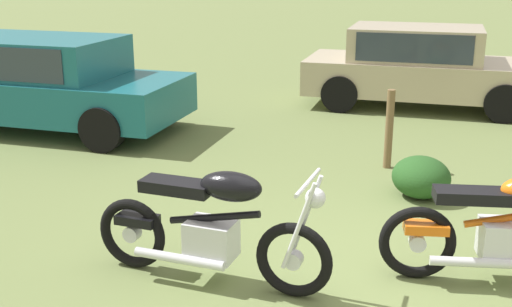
% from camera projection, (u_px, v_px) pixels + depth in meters
% --- Properties ---
extents(ground_plane, '(120.00, 120.00, 0.00)m').
position_uv_depth(ground_plane, '(356.00, 291.00, 5.21)').
color(ground_plane, olive).
extents(motorcycle_black, '(1.87, 1.25, 1.02)m').
position_uv_depth(motorcycle_black, '(212.00, 227.00, 5.23)').
color(motorcycle_black, black).
rests_on(motorcycle_black, ground).
extents(motorcycle_orange, '(1.96, 0.82, 1.02)m').
position_uv_depth(motorcycle_orange, '(507.00, 229.00, 5.23)').
color(motorcycle_orange, black).
rests_on(motorcycle_orange, ground).
extents(car_teal, '(4.64, 3.54, 1.43)m').
position_uv_depth(car_teal, '(35.00, 76.00, 9.95)').
color(car_teal, '#19606B').
rests_on(car_teal, ground).
extents(car_beige, '(4.44, 3.34, 1.43)m').
position_uv_depth(car_beige, '(419.00, 63.00, 11.41)').
color(car_beige, '#BCAD8C').
rests_on(car_beige, ground).
extents(fence_post_wooden, '(0.10, 0.10, 1.02)m').
position_uv_depth(fence_post_wooden, '(389.00, 129.00, 8.12)').
color(fence_post_wooden, brown).
rests_on(fence_post_wooden, ground).
extents(shrub_low, '(0.65, 0.70, 0.47)m').
position_uv_depth(shrub_low, '(421.00, 177.00, 7.20)').
color(shrub_low, '#234E1E').
rests_on(shrub_low, ground).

